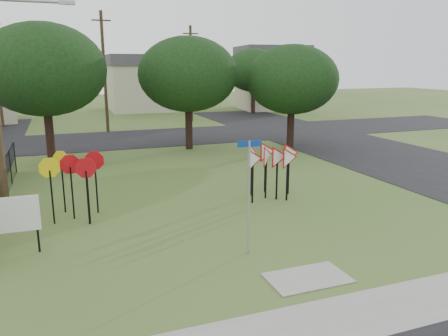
# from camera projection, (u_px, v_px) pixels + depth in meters

# --- Properties ---
(ground) EXTENTS (140.00, 140.00, 0.00)m
(ground) POSITION_uv_depth(u_px,v_px,m) (265.00, 242.00, 12.90)
(ground) COLOR #3B5720
(sidewalk) EXTENTS (30.00, 1.60, 0.02)m
(sidewalk) POSITION_uv_depth(u_px,v_px,m) (353.00, 316.00, 9.07)
(sidewalk) COLOR gray
(sidewalk) RESTS_ON ground
(street_right) EXTENTS (8.00, 50.00, 0.02)m
(street_right) POSITION_uv_depth(u_px,v_px,m) (373.00, 152.00, 26.10)
(street_right) COLOR black
(street_right) RESTS_ON ground
(street_far) EXTENTS (60.00, 8.00, 0.02)m
(street_far) POSITION_uv_depth(u_px,v_px,m) (143.00, 138.00, 31.12)
(street_far) COLOR black
(street_far) RESTS_ON ground
(curb_pad) EXTENTS (2.00, 1.20, 0.02)m
(curb_pad) POSITION_uv_depth(u_px,v_px,m) (308.00, 278.00, 10.71)
(curb_pad) COLOR gray
(curb_pad) RESTS_ON ground
(street_name_sign) EXTENTS (0.65, 0.09, 3.18)m
(street_name_sign) POSITION_uv_depth(u_px,v_px,m) (249.00, 191.00, 11.72)
(street_name_sign) COLOR #9DA0A5
(street_name_sign) RESTS_ON ground
(stop_sign_cluster) EXTENTS (2.12, 1.87, 2.24)m
(stop_sign_cluster) POSITION_uv_depth(u_px,v_px,m) (75.00, 171.00, 14.45)
(stop_sign_cluster) COLOR black
(stop_sign_cluster) RESTS_ON ground
(yield_sign_cluster) EXTENTS (2.74, 1.58, 2.16)m
(yield_sign_cluster) POSITION_uv_depth(u_px,v_px,m) (270.00, 158.00, 16.89)
(yield_sign_cluster) COLOR black
(yield_sign_cluster) RESTS_ON ground
(info_board) EXTENTS (1.33, 0.07, 1.66)m
(info_board) POSITION_uv_depth(u_px,v_px,m) (14.00, 217.00, 11.79)
(info_board) COLOR black
(info_board) RESTS_ON ground
(far_pole_a) EXTENTS (1.40, 0.24, 9.00)m
(far_pole_a) POSITION_uv_depth(u_px,v_px,m) (104.00, 72.00, 33.02)
(far_pole_a) COLOR #42321E
(far_pole_a) RESTS_ON ground
(far_pole_b) EXTENTS (1.40, 0.24, 8.50)m
(far_pole_b) POSITION_uv_depth(u_px,v_px,m) (191.00, 73.00, 39.46)
(far_pole_b) COLOR #42321E
(far_pole_b) RESTS_ON ground
(fence_run) EXTENTS (0.05, 11.55, 1.50)m
(fence_run) POSITION_uv_depth(u_px,v_px,m) (1.00, 187.00, 15.82)
(fence_run) COLOR black
(fence_run) RESTS_ON ground
(house_mid) EXTENTS (8.40, 8.40, 6.20)m
(house_mid) POSITION_uv_depth(u_px,v_px,m) (145.00, 82.00, 49.99)
(house_mid) COLOR #BEBA99
(house_mid) RESTS_ON ground
(house_right) EXTENTS (8.30, 8.30, 7.20)m
(house_right) POSITION_uv_depth(u_px,v_px,m) (271.00, 77.00, 51.00)
(house_right) COLOR #BEBA99
(house_right) RESTS_ON ground
(tree_near_left) EXTENTS (6.40, 6.40, 7.27)m
(tree_near_left) POSITION_uv_depth(u_px,v_px,m) (44.00, 70.00, 22.49)
(tree_near_left) COLOR black
(tree_near_left) RESTS_ON ground
(tree_near_mid) EXTENTS (6.00, 6.00, 6.80)m
(tree_near_mid) POSITION_uv_depth(u_px,v_px,m) (188.00, 74.00, 26.20)
(tree_near_mid) COLOR black
(tree_near_mid) RESTS_ON ground
(tree_near_right) EXTENTS (5.60, 5.60, 6.33)m
(tree_near_right) POSITION_uv_depth(u_px,v_px,m) (292.00, 80.00, 26.50)
(tree_near_right) COLOR black
(tree_near_right) RESTS_ON ground
(tree_far_right) EXTENTS (6.00, 6.00, 6.80)m
(tree_far_right) POSITION_uv_depth(u_px,v_px,m) (254.00, 70.00, 45.78)
(tree_far_right) COLOR black
(tree_far_right) RESTS_ON ground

